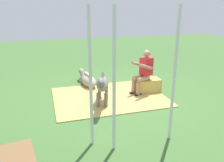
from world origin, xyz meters
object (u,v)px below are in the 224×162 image
tent_pole_mid (114,83)px  hay_bale (147,85)px  person_seated (143,70)px  pony_standing (102,85)px  tent_pole_left (174,77)px  tent_pole_right (91,80)px  pony_lying (88,80)px

tent_pole_mid → hay_bale: bearing=-125.5°
hay_bale → person_seated: person_seated is taller
pony_standing → person_seated: bearing=-159.8°
hay_bale → tent_pole_mid: tent_pole_mid is taller
person_seated → tent_pole_mid: 3.07m
tent_pole_left → tent_pole_mid: same height
pony_standing → hay_bale: bearing=-160.4°
tent_pole_right → person_seated: bearing=-132.1°
hay_bale → pony_lying: pony_lying is taller
tent_pole_left → tent_pole_mid: 1.17m
tent_pole_right → tent_pole_mid: same height
person_seated → pony_standing: person_seated is taller
tent_pole_left → pony_standing: bearing=-65.8°
hay_bale → tent_pole_left: (0.65, 2.51, 1.08)m
pony_standing → tent_pole_mid: size_ratio=0.51×
tent_pole_mid → tent_pole_right: bearing=-38.7°
hay_bale → tent_pole_right: (2.17, 2.27, 1.08)m
pony_standing → tent_pole_left: (-0.88, 1.96, 0.72)m
hay_bale → pony_lying: 1.94m
person_seated → tent_pole_right: tent_pole_right is taller
tent_pole_left → tent_pole_mid: (1.17, 0.04, 0.00)m
person_seated → pony_standing: bearing=20.2°
person_seated → pony_lying: 1.91m
person_seated → tent_pole_left: size_ratio=0.50×
person_seated → pony_standing: (1.38, 0.51, -0.14)m
pony_standing → tent_pole_mid: 2.15m
pony_lying → tent_pole_left: tent_pole_left is taller
person_seated → pony_lying: bearing=-37.3°
pony_standing → tent_pole_left: 2.27m
tent_pole_left → person_seated: bearing=-101.4°
hay_bale → tent_pole_mid: bearing=54.5°
tent_pole_left → tent_pole_right: same height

